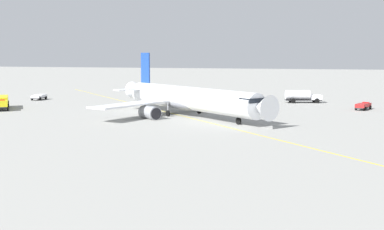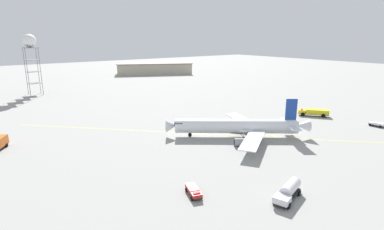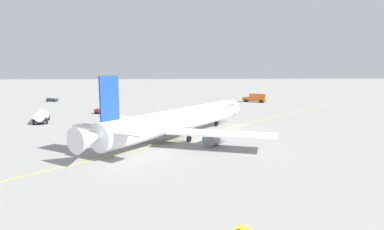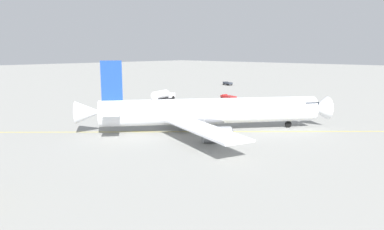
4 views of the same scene
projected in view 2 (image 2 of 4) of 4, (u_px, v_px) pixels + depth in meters
name	position (u px, v px, depth m)	size (l,w,h in m)	color
ground_plane	(243.00, 139.00, 87.62)	(600.00, 600.00, 0.00)	gray
airliner_main	(238.00, 127.00, 88.65)	(34.94, 30.92, 11.39)	white
ops_pickup_truck	(194.00, 191.00, 56.40)	(3.38, 5.34, 1.41)	#232326
fire_tender_truck	(314.00, 112.00, 112.28)	(8.58, 10.22, 2.50)	#232326
fuel_tanker_truck	(288.00, 191.00, 54.89)	(8.47, 4.75, 2.87)	#232326
pushback_tug_truck	(377.00, 124.00, 99.46)	(2.78, 4.64, 1.30)	#232326
radar_tower	(30.00, 44.00, 148.29)	(6.58, 6.58, 29.52)	slate
terminal_shed	(154.00, 68.00, 239.90)	(60.48, 43.36, 8.38)	#B2A893
taxiway_centreline	(249.00, 136.00, 89.92)	(103.20, 107.75, 0.01)	yellow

